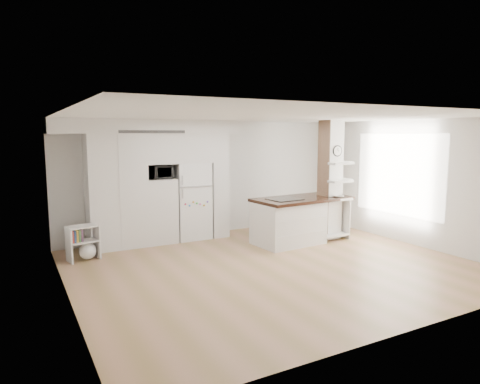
# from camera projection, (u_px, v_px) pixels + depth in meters

# --- Properties ---
(floor) EXTENTS (7.00, 6.00, 0.01)m
(floor) POSITION_uv_depth(u_px,v_px,m) (274.00, 266.00, 7.82)
(floor) COLOR #AA7B5C
(floor) RESTS_ON ground
(room) EXTENTS (7.04, 6.04, 2.72)m
(room) POSITION_uv_depth(u_px,v_px,m) (275.00, 165.00, 7.57)
(room) COLOR white
(room) RESTS_ON ground
(cabinet_wall) EXTENTS (4.00, 0.71, 2.70)m
(cabinet_wall) POSITION_uv_depth(u_px,v_px,m) (151.00, 175.00, 9.26)
(cabinet_wall) COLOR white
(cabinet_wall) RESTS_ON floor
(refrigerator) EXTENTS (0.78, 0.69, 1.75)m
(refrigerator) POSITION_uv_depth(u_px,v_px,m) (191.00, 201.00, 9.79)
(refrigerator) COLOR white
(refrigerator) RESTS_ON floor
(column) EXTENTS (0.69, 0.90, 2.70)m
(column) POSITION_uv_depth(u_px,v_px,m) (335.00, 180.00, 9.75)
(column) COLOR silver
(column) RESTS_ON floor
(window) EXTENTS (0.00, 2.40, 2.40)m
(window) POSITION_uv_depth(u_px,v_px,m) (398.00, 174.00, 9.53)
(window) COLOR white
(window) RESTS_ON room
(pendant_light) EXTENTS (0.12, 0.12, 0.10)m
(pendant_light) POSITION_uv_depth(u_px,v_px,m) (343.00, 148.00, 8.47)
(pendant_light) COLOR white
(pendant_light) RESTS_ON room
(kitchen_island) EXTENTS (2.28, 1.21, 1.56)m
(kitchen_island) POSITION_uv_depth(u_px,v_px,m) (293.00, 220.00, 9.41)
(kitchen_island) COLOR white
(kitchen_island) RESTS_ON floor
(bookshelf) EXTENTS (0.62, 0.44, 0.67)m
(bookshelf) POSITION_uv_depth(u_px,v_px,m) (85.00, 245.00, 8.15)
(bookshelf) COLOR white
(bookshelf) RESTS_ON floor
(floor_plant_a) EXTENTS (0.33, 0.30, 0.49)m
(floor_plant_a) POSITION_uv_depth(u_px,v_px,m) (316.00, 231.00, 9.58)
(floor_plant_a) COLOR #41742E
(floor_plant_a) RESTS_ON floor
(floor_plant_b) EXTENTS (0.34, 0.34, 0.49)m
(floor_plant_b) POSITION_uv_depth(u_px,v_px,m) (317.00, 215.00, 11.39)
(floor_plant_b) COLOR #41742E
(floor_plant_b) RESTS_ON floor
(microwave) EXTENTS (0.54, 0.37, 0.30)m
(microwave) POSITION_uv_depth(u_px,v_px,m) (159.00, 172.00, 9.29)
(microwave) COLOR #2D2D2D
(microwave) RESTS_ON cabinet_wall
(shelf_plant) EXTENTS (0.27, 0.23, 0.30)m
(shelf_plant) POSITION_uv_depth(u_px,v_px,m) (339.00, 171.00, 9.99)
(shelf_plant) COLOR #41742E
(shelf_plant) RESTS_ON column
(decor_bowl) EXTENTS (0.22, 0.22, 0.05)m
(decor_bowl) POSITION_uv_depth(u_px,v_px,m) (339.00, 197.00, 9.56)
(decor_bowl) COLOR white
(decor_bowl) RESTS_ON column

